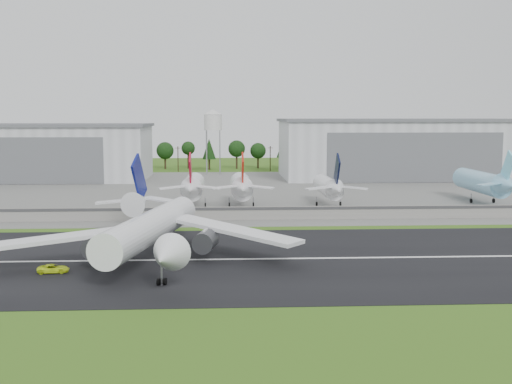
{
  "coord_description": "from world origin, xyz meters",
  "views": [
    {
      "loc": [
        -0.55,
        -105.91,
        26.35
      ],
      "look_at": [
        6.95,
        40.0,
        9.0
      ],
      "focal_mm": 45.0,
      "sensor_mm": 36.0,
      "label": 1
    }
  ],
  "objects": [
    {
      "name": "water_tower",
      "position": [
        -5.0,
        185.0,
        24.55
      ],
      "size": [
        8.4,
        8.4,
        29.4
      ],
      "color": "#99999E",
      "rests_on": "ground"
    },
    {
      "name": "main_airliner",
      "position": [
        -13.76,
        9.57,
        4.89
      ],
      "size": [
        56.13,
        58.94,
        18.17
      ],
      "rotation": [
        0.0,
        0.0,
        2.94
      ],
      "color": "white",
      "rests_on": "runway"
    },
    {
      "name": "utility_poles",
      "position": [
        0.0,
        200.0,
        0.0
      ],
      "size": [
        230.0,
        3.0,
        12.0
      ],
      "primitive_type": null,
      "color": "black",
      "rests_on": "ground"
    },
    {
      "name": "hangar_east",
      "position": [
        75.0,
        164.92,
        12.63
      ],
      "size": [
        102.0,
        47.0,
        25.2
      ],
      "color": "silver",
      "rests_on": "ground"
    },
    {
      "name": "runway_centerline",
      "position": [
        0.0,
        10.0,
        0.11
      ],
      "size": [
        220.0,
        1.0,
        0.02
      ],
      "primitive_type": "cube",
      "color": "white",
      "rests_on": "runway"
    },
    {
      "name": "parked_jet_red_b",
      "position": [
        4.63,
        76.58,
        6.34
      ],
      "size": [
        7.36,
        31.29,
        16.86
      ],
      "color": "white",
      "rests_on": "ground"
    },
    {
      "name": "ground_vehicle",
      "position": [
        -29.23,
        1.24,
        0.82
      ],
      "size": [
        5.41,
        2.88,
        1.45
      ],
      "primitive_type": "imported",
      "rotation": [
        0.0,
        0.0,
        1.67
      ],
      "color": "#CFEA1B",
      "rests_on": "runway"
    },
    {
      "name": "parked_jet_skyblue",
      "position": [
        77.99,
        81.61,
        6.5
      ],
      "size": [
        7.36,
        37.29,
        17.08
      ],
      "color": "#85C4E6",
      "rests_on": "ground"
    },
    {
      "name": "ground",
      "position": [
        0.0,
        0.0,
        0.0
      ],
      "size": [
        600.0,
        600.0,
        0.0
      ],
      "primitive_type": "plane",
      "color": "#365A15",
      "rests_on": "ground"
    },
    {
      "name": "apron",
      "position": [
        0.0,
        120.0,
        0.05
      ],
      "size": [
        320.0,
        150.0,
        0.1
      ],
      "primitive_type": "cube",
      "color": "slate",
      "rests_on": "ground"
    },
    {
      "name": "parked_jet_red_a",
      "position": [
        -9.28,
        76.58,
        6.32
      ],
      "size": [
        7.36,
        31.29,
        16.83
      ],
      "color": "white",
      "rests_on": "ground"
    },
    {
      "name": "blast_fence",
      "position": [
        0.0,
        54.99,
        1.81
      ],
      "size": [
        240.0,
        0.61,
        3.5
      ],
      "color": "gray",
      "rests_on": "ground"
    },
    {
      "name": "hangar_west",
      "position": [
        -80.0,
        164.92,
        11.63
      ],
      "size": [
        97.0,
        44.0,
        23.2
      ],
      "color": "silver",
      "rests_on": "ground"
    },
    {
      "name": "treeline",
      "position": [
        0.0,
        215.0,
        0.0
      ],
      "size": [
        320.0,
        16.0,
        22.0
      ],
      "primitive_type": null,
      "color": "black",
      "rests_on": "ground"
    },
    {
      "name": "runway",
      "position": [
        0.0,
        10.0,
        0.05
      ],
      "size": [
        320.0,
        60.0,
        0.1
      ],
      "primitive_type": "cube",
      "color": "black",
      "rests_on": "ground"
    },
    {
      "name": "parked_jet_navy",
      "position": [
        30.11,
        76.53,
        6.0
      ],
      "size": [
        7.36,
        31.29,
        16.5
      ],
      "color": "white",
      "rests_on": "ground"
    }
  ]
}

